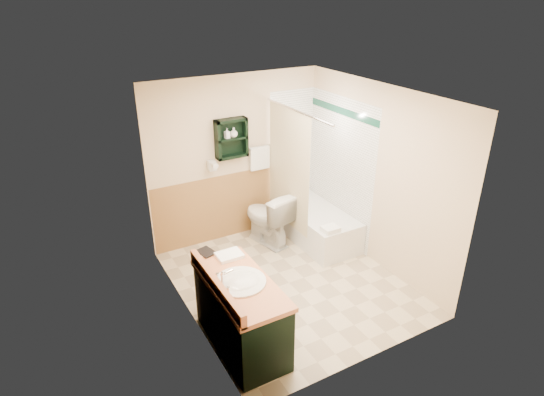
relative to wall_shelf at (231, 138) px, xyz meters
The scene contains 25 objects.
floor 2.09m from the wall_shelf, 85.93° to the right, with size 3.00×3.00×0.00m, color beige.
back_wall 0.38m from the wall_shelf, 48.99° to the left, with size 2.60×0.04×2.40m, color beige.
left_wall 1.89m from the wall_shelf, 130.97° to the right, with size 0.04×3.00×2.40m, color beige.
right_wall 2.03m from the wall_shelf, 44.70° to the right, with size 0.04×3.00×2.40m, color beige.
ceiling 1.66m from the wall_shelf, 85.93° to the right, with size 2.60×3.00×0.04m, color white.
wainscot_left 2.12m from the wall_shelf, 130.14° to the right, with size 2.98×2.98×1.00m, color tan, non-canonical shape.
wainscot_back 1.06m from the wall_shelf, 38.66° to the left, with size 2.58×2.58×1.00m, color tan, non-canonical shape.
mirror_frame 2.28m from the wall_shelf, 120.90° to the right, with size 1.30×1.30×1.00m, color olive, non-canonical shape.
mirror_glass 2.28m from the wall_shelf, 120.79° to the right, with size 1.20×1.20×0.90m, color white, non-canonical shape.
tile_right 1.61m from the wall_shelf, 25.39° to the right, with size 1.50×1.50×2.10m, color white, non-canonical shape.
tile_back 1.23m from the wall_shelf, ahead, with size 0.95×0.95×2.10m, color white, non-canonical shape.
tile_accent 1.56m from the wall_shelf, 25.55° to the right, with size 1.50×1.50×0.10m, color #134535, non-canonical shape.
wall_shelf is the anchor object (origin of this frame).
hair_dryer 0.46m from the wall_shelf, behind, with size 0.10×0.24×0.18m, color silver, non-canonical shape.
towel_bar 0.49m from the wall_shelf, ahead, with size 0.40×0.06×0.40m, color white, non-canonical shape.
curtain_rod 1.01m from the wall_shelf, 46.11° to the right, with size 0.03×0.03×1.60m, color silver.
shower_curtain 0.89m from the wall_shelf, 37.30° to the right, with size 1.05×1.05×1.70m, color beige, non-canonical shape.
vanity 2.55m from the wall_shelf, 113.18° to the right, with size 0.59×1.23×0.79m, color black.
bathtub 1.77m from the wall_shelf, 30.04° to the right, with size 0.70×1.50×0.46m, color silver.
toilet 1.26m from the wall_shelf, 46.49° to the right, with size 0.45×0.81×0.80m, color silver.
counter_towel 1.95m from the wall_shelf, 116.23° to the right, with size 0.27×0.21×0.04m, color white.
vanity_book 1.90m from the wall_shelf, 126.43° to the right, with size 0.15×0.02×0.21m, color black.
tub_towel 1.83m from the wall_shelf, 55.68° to the right, with size 0.22×0.18×0.07m, color white.
soap_bottle_a 0.08m from the wall_shelf, behind, with size 0.06×0.14×0.06m, color silver.
soap_bottle_b 0.08m from the wall_shelf, ahead, with size 0.11×0.14×0.11m, color silver.
Camera 1 is at (-2.53, -4.08, 3.45)m, focal length 30.00 mm.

